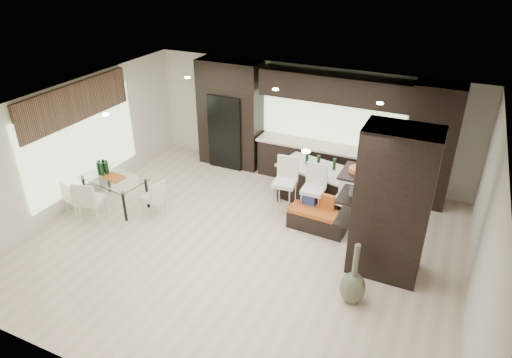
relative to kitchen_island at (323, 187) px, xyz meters
The scene contains 22 objects.
ground 2.36m from the kitchen_island, 113.35° to the right, with size 8.00×8.00×0.00m, color beige.
back_wall 1.89m from the kitchen_island, 124.07° to the left, with size 8.00×0.02×2.70m, color silver.
left_wall 5.45m from the kitchen_island, 156.54° to the right, with size 0.02×7.00×2.70m, color silver.
right_wall 3.86m from the kitchen_island, 34.76° to the right, with size 0.02×7.00×2.70m, color silver.
ceiling 3.26m from the kitchen_island, 113.35° to the right, with size 8.00×7.00×0.02m, color white.
window_left 5.33m from the kitchen_island, 158.37° to the right, with size 0.04×3.20×1.90m, color #B2D199.
window_back 1.77m from the kitchen_island, 103.69° to the left, with size 3.40×0.04×1.20m, color #B2D199.
stone_accent 5.54m from the kitchen_island, 158.25° to the right, with size 0.08×3.00×0.80m, color brown.
ceiling_spots 3.08m from the kitchen_island, 116.06° to the right, with size 4.00×3.00×0.02m, color white.
back_cabinetry 1.45m from the kitchen_island, 112.22° to the left, with size 6.80×0.68×2.70m, color black.
refrigerator 3.04m from the kitchen_island, 160.78° to the left, with size 0.90×0.68×1.90m, color black.
partition_column 2.59m from the kitchen_island, 45.98° to the right, with size 1.20×0.80×2.70m, color black.
kitchen_island is the anchor object (origin of this frame).
stool_left 0.99m from the kitchen_island, 129.10° to the right, with size 0.46×0.46×1.03m, color silver.
stool_mid 0.76m from the kitchen_island, 90.00° to the right, with size 0.44×0.44×1.00m, color silver.
stool_right 0.95m from the kitchen_island, 49.34° to the right, with size 0.38×0.38×0.85m, color silver.
bench 1.07m from the kitchen_island, 78.84° to the right, with size 1.16×0.45×0.45m, color black.
floor_vase 3.12m from the kitchen_island, 63.76° to the right, with size 0.41×0.41×1.13m, color #4E573E, non-canonical shape.
dining_table 4.56m from the kitchen_island, 154.18° to the right, with size 1.43×0.80×0.69m, color white.
chair_near 4.92m from the kitchen_island, 146.56° to the right, with size 0.49×0.49×0.90m, color silver.
chair_far 5.28m from the kitchen_island, 149.60° to the right, with size 0.41×0.41×0.75m, color silver.
chair_end 3.69m from the kitchen_island, 147.37° to the right, with size 0.42×0.42×0.78m, color silver.
Camera 1 is at (3.28, -6.45, 5.26)m, focal length 32.00 mm.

